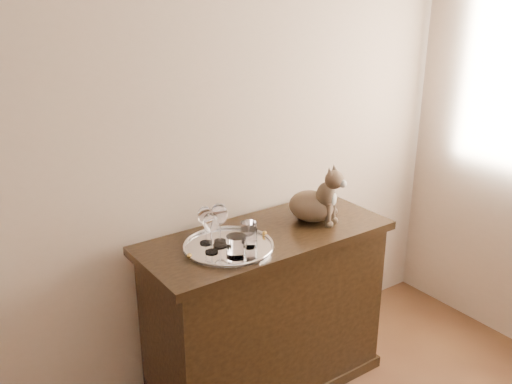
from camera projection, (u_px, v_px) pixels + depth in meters
wall_back at (107, 134)px, 2.38m from camera, size 4.00×0.10×2.70m
sideboard at (266, 313)px, 2.79m from camera, size 1.20×0.50×0.85m
tray at (229, 247)px, 2.50m from camera, size 0.40×0.40×0.01m
wine_glass_a at (205, 225)px, 2.50m from camera, size 0.07×0.07×0.18m
wine_glass_b at (220, 224)px, 2.51m from camera, size 0.07×0.07×0.17m
wine_glass_c at (211, 233)px, 2.41m from camera, size 0.07×0.07×0.18m
wine_glass_d at (220, 225)px, 2.47m from camera, size 0.08×0.08×0.20m
tumbler_a at (249, 238)px, 2.48m from camera, size 0.07×0.07×0.08m
tumbler_b at (236, 247)px, 2.39m from camera, size 0.08×0.08×0.10m
tumbler_c at (249, 231)px, 2.55m from camera, size 0.07×0.07×0.08m
cat at (312, 192)px, 2.74m from camera, size 0.38×0.37×0.29m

